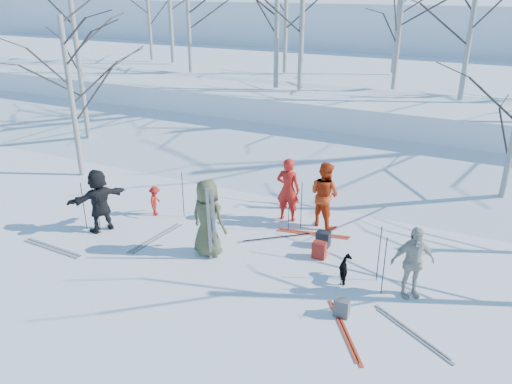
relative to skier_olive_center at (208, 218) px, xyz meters
The scene contains 39 objects.
ground 1.21m from the skier_olive_center, 21.35° to the right, with size 120.00×120.00×0.00m, color white.
snow_ramp 6.82m from the skier_olive_center, 84.23° to the left, with size 70.00×9.50×1.40m, color white.
snow_plateau 16.75m from the skier_olive_center, 87.67° to the left, with size 70.00×18.00×2.20m, color white.
far_hill 37.75m from the skier_olive_center, 88.97° to the left, with size 90.00×30.00×6.00m, color white.
skier_olive_center is the anchor object (origin of this frame).
skier_red_north 2.80m from the skier_olive_center, 69.50° to the left, with size 0.66×0.43×1.82m, color red.
skier_redor_behind 3.38m from the skier_olive_center, 53.89° to the left, with size 0.88×0.69×1.82m, color red.
skier_red_seated 2.85m from the skier_olive_center, 153.81° to the left, with size 0.56×0.32×0.87m, color red.
skier_cream_east 4.75m from the skier_olive_center, ahead, with size 0.94×0.39×1.60m, color beige.
skier_grey_west 3.25m from the skier_olive_center, behind, with size 1.60×0.51×1.72m, color black.
dog 3.45m from the skier_olive_center, ahead, with size 0.30×0.65×0.55m, color black.
upright_ski_left 0.36m from the skier_olive_center, 53.97° to the right, with size 0.07×0.02×1.90m, color silver.
upright_ski_right 0.36m from the skier_olive_center, 35.13° to the right, with size 0.07×0.02×1.90m, color silver.
ski_pair_a 5.21m from the skier_olive_center, 10.35° to the right, with size 1.70×1.21×0.02m, color silver, non-canonical shape.
ski_pair_b 4.24m from the skier_olive_center, 20.24° to the right, with size 1.21×1.70×0.02m, color red, non-canonical shape.
ski_pair_c 1.91m from the skier_olive_center, behind, with size 0.40×1.91×0.02m, color silver, non-canonical shape.
ski_pair_d 4.08m from the skier_olive_center, 157.36° to the right, with size 1.91×0.28×0.02m, color silver, non-canonical shape.
ski_pair_e 3.02m from the skier_olive_center, 47.00° to the left, with size 1.90×0.56×0.02m, color red, non-canonical shape.
ski_pair_f 2.09m from the skier_olive_center, 51.50° to the left, with size 1.59×1.37×0.02m, color silver, non-canonical shape.
ski_pole_a 3.19m from the skier_olive_center, behind, with size 0.02×0.02×1.34m, color black.
ski_pole_b 2.39m from the skier_olive_center, 57.58° to the left, with size 0.02×0.02×1.34m, color black.
ski_pole_c 2.31m from the skier_olive_center, 139.24° to the left, with size 0.02×0.02×1.34m, color black.
ski_pole_d 4.22m from the skier_olive_center, ahead, with size 0.02×0.02×1.34m, color black.
ski_pole_e 4.05m from the skier_olive_center, ahead, with size 0.02×0.02×1.34m, color black.
ski_pole_f 2.77m from the skier_olive_center, 56.80° to the left, with size 0.02×0.02×1.34m, color black.
ski_pole_g 3.68m from the skier_olive_center, behind, with size 0.02×0.02×1.34m, color black.
backpack_red 2.79m from the skier_olive_center, 21.53° to the left, with size 0.32×0.22×0.42m, color maroon.
backpack_grey 3.88m from the skier_olive_center, 15.11° to the right, with size 0.30×0.20×0.38m, color #525459.
backpack_dark 2.97m from the skier_olive_center, 33.63° to the left, with size 0.34×0.24×0.40m, color black.
birch_plateau_c 10.74m from the skier_olive_center, 98.93° to the left, with size 4.95×4.95×6.21m, color silver, non-canonical shape.
birch_plateau_d 14.39m from the skier_olive_center, 105.60° to the left, with size 4.61×4.61×5.72m, color silver, non-canonical shape.
birch_plateau_e 10.88m from the skier_olive_center, 104.87° to the left, with size 4.71×4.71×5.87m, color silver, non-canonical shape.
birch_plateau_f 14.37m from the skier_olive_center, 124.44° to the left, with size 4.56×4.56×5.65m, color silver, non-canonical shape.
birch_plateau_h 12.15m from the skier_olive_center, 80.84° to the left, with size 4.02×4.02×4.88m, color silver, non-canonical shape.
birch_plateau_j 16.08m from the skier_olive_center, 86.56° to the left, with size 4.23×4.23×5.18m, color silver, non-canonical shape.
birch_plateau_k 12.11m from the skier_olive_center, 67.01° to the left, with size 4.44×4.44×5.48m, color silver, non-canonical shape.
birch_plateau_l 18.93m from the skier_olive_center, 130.79° to the left, with size 4.23×4.23×5.19m, color silver, non-canonical shape.
birch_edge_a 7.53m from the skier_olive_center, 157.95° to the left, with size 4.29×4.29×5.27m, color silver, non-canonical shape.
birch_edge_d 10.46m from the skier_olive_center, 149.15° to the left, with size 4.73×4.73×5.90m, color silver, non-canonical shape.
Camera 1 is at (5.10, -8.88, 6.13)m, focal length 35.00 mm.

